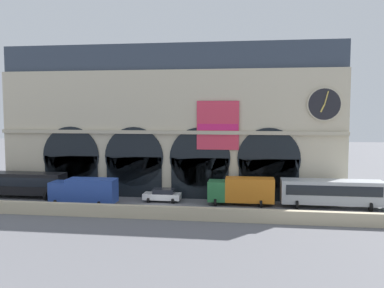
# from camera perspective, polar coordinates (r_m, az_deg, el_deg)

# --- Properties ---
(ground_plane) EXTENTS (200.00, 200.00, 0.00)m
(ground_plane) POSITION_cam_1_polar(r_m,az_deg,el_deg) (45.51, -4.86, -8.96)
(ground_plane) COLOR slate
(quay_parapet_wall) EXTENTS (90.00, 0.70, 1.29)m
(quay_parapet_wall) POSITION_cam_1_polar(r_m,az_deg,el_deg) (40.99, -6.31, -9.59)
(quay_parapet_wall) COLOR #BCAD8C
(quay_parapet_wall) RESTS_ON ground
(station_building) EXTENTS (42.88, 4.87, 19.03)m
(station_building) POSITION_cam_1_polar(r_m,az_deg,el_deg) (51.29, -3.13, 3.01)
(station_building) COLOR beige
(station_building) RESTS_ON ground
(bus_west) EXTENTS (11.00, 3.25, 3.10)m
(bus_west) POSITION_cam_1_polar(r_m,az_deg,el_deg) (54.41, -23.08, -5.14)
(bus_west) COLOR black
(bus_west) RESTS_ON ground
(box_truck_midwest) EXTENTS (7.50, 2.91, 3.12)m
(box_truck_midwest) POSITION_cam_1_polar(r_m,az_deg,el_deg) (47.40, -15.03, -6.45)
(box_truck_midwest) COLOR #28479E
(box_truck_midwest) RESTS_ON ground
(car_center) EXTENTS (4.40, 2.22, 1.55)m
(car_center) POSITION_cam_1_polar(r_m,az_deg,el_deg) (48.10, -4.21, -7.23)
(car_center) COLOR white
(car_center) RESTS_ON ground
(box_truck_mideast) EXTENTS (7.50, 2.91, 3.12)m
(box_truck_mideast) POSITION_cam_1_polar(r_m,az_deg,el_deg) (46.60, 7.08, -6.52)
(box_truck_mideast) COLOR #2D7A42
(box_truck_mideast) RESTS_ON ground
(bus_east) EXTENTS (11.00, 3.25, 3.10)m
(bus_east) POSITION_cam_1_polar(r_m,az_deg,el_deg) (47.39, 19.19, -6.46)
(bus_east) COLOR #ADB2B7
(bus_east) RESTS_ON ground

